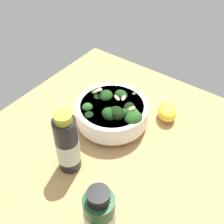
% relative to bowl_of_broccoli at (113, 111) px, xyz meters
% --- Properties ---
extents(ground_plane, '(0.63, 0.63, 0.04)m').
position_rel_bowl_of_broccoli_xyz_m(ground_plane, '(-0.04, 0.04, -0.06)').
color(ground_plane, tan).
extents(bowl_of_broccoli, '(0.19, 0.18, 0.10)m').
position_rel_bowl_of_broccoli_xyz_m(bowl_of_broccoli, '(0.00, 0.00, 0.00)').
color(bowl_of_broccoli, white).
rests_on(bowl_of_broccoli, ground_plane).
extents(lemon_wedge, '(0.08, 0.08, 0.04)m').
position_rel_bowl_of_broccoli_xyz_m(lemon_wedge, '(-0.10, -0.10, -0.02)').
color(lemon_wedge, yellow).
rests_on(lemon_wedge, ground_plane).
extents(bottle_tall, '(0.05, 0.05, 0.16)m').
position_rel_bowl_of_broccoli_xyz_m(bottle_tall, '(-0.00, 0.17, 0.03)').
color(bottle_tall, black).
rests_on(bottle_tall, ground_plane).
extents(bottle_short, '(0.06, 0.06, 0.12)m').
position_rel_bowl_of_broccoli_xyz_m(bottle_short, '(-0.15, 0.24, 0.01)').
color(bottle_short, '#194723').
rests_on(bottle_short, ground_plane).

